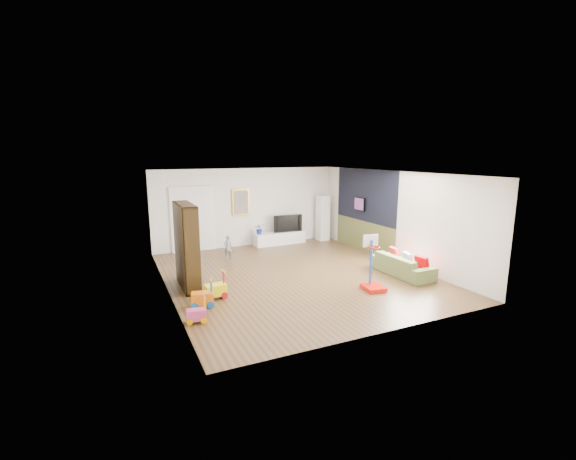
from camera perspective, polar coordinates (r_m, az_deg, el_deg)
name	(u,v)px	position (r m, az deg, el deg)	size (l,w,h in m)	color
floor	(294,275)	(10.39, 0.94, -6.63)	(6.50, 7.50, 0.00)	brown
ceiling	(295,173)	(9.90, 0.99, 8.42)	(6.50, 7.50, 0.00)	white
wall_back	(248,207)	(13.49, -6.02, 3.35)	(6.50, 0.00, 2.70)	silver
wall_front	(388,261)	(6.96, 14.59, -4.42)	(6.50, 0.00, 2.70)	silver
wall_left	(165,236)	(9.14, -17.70, -0.88)	(0.00, 7.50, 2.70)	beige
wall_right	(393,217)	(11.82, 15.29, 1.90)	(0.00, 7.50, 2.70)	silver
navy_accent	(365,195)	(12.84, 11.33, 5.04)	(0.01, 3.20, 1.70)	black
olive_wainscot	(363,236)	(13.05, 11.11, -0.86)	(0.01, 3.20, 1.00)	brown
doorway	(193,220)	(13.01, -13.87, 1.46)	(1.45, 0.06, 2.10)	white
painting_back	(241,202)	(13.34, -7.00, 4.11)	(0.62, 0.06, 0.92)	gold
artwork_right	(359,204)	(12.99, 10.53, 3.81)	(0.04, 0.56, 0.46)	#7F3F8C
media_console	(280,238)	(13.78, -1.24, -1.20)	(1.88, 0.47, 0.44)	white
tall_cabinet	(323,218)	(14.38, 5.18, 1.78)	(0.39, 0.39, 1.67)	white
bookshelf	(187,246)	(9.50, -14.80, -2.32)	(0.37, 1.40, 2.04)	#33230E
sofa	(402,265)	(10.76, 16.52, -4.98)	(1.84, 0.72, 0.54)	#5C6D37
basketball_hoop	(374,263)	(9.30, 12.67, -4.82)	(0.45, 0.55, 1.32)	red
ride_on_yellow	(215,285)	(8.80, -10.71, -8.05)	(0.46, 0.29, 0.62)	#FFEF0A
ride_on_orange	(202,293)	(8.39, -12.60, -9.16)	(0.45, 0.28, 0.60)	orange
ride_on_pink	(196,310)	(7.71, -13.42, -11.50)	(0.37, 0.23, 0.50)	#CA4179
child	(228,247)	(11.95, -8.89, -2.52)	(0.27, 0.18, 0.74)	slate
tv	(287,223)	(13.80, -0.16, 1.05)	(1.07, 0.14, 0.61)	black
vase_plant	(260,229)	(13.39, -4.23, 0.19)	(0.34, 0.30, 0.38)	navy
pillow_left	(422,263)	(10.49, 19.22, -4.67)	(0.10, 0.38, 0.38)	#BF0106
pillow_center	(408,259)	(10.81, 17.36, -4.10)	(0.09, 0.34, 0.34)	silver
pillow_right	(395,254)	(11.25, 15.51, -3.39)	(0.10, 0.37, 0.37)	red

